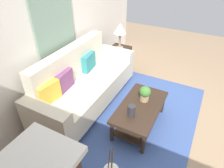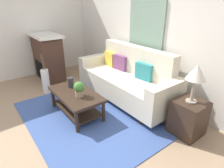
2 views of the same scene
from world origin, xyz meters
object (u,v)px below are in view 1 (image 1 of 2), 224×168
(tabletop_vase, at_px, (131,111))
(side_table, at_px, (119,59))
(couch, at_px, (84,84))
(coffee_table, at_px, (140,111))
(potted_plant_tabletop, at_px, (145,93))
(table_lamp, at_px, (120,29))
(throw_pillow_plum, at_px, (64,81))
(throw_pillow_teal, at_px, (88,62))
(throw_pillow_mustard, at_px, (49,92))
(framed_painting, at_px, (55,23))

(tabletop_vase, height_order, side_table, tabletop_vase)
(couch, bearing_deg, tabletop_vase, -108.31)
(coffee_table, height_order, potted_plant_tabletop, potted_plant_tabletop)
(potted_plant_tabletop, height_order, table_lamp, table_lamp)
(throw_pillow_plum, bearing_deg, throw_pillow_teal, 0.00)
(couch, distance_m, throw_pillow_mustard, 0.77)
(throw_pillow_teal, bearing_deg, throw_pillow_plum, 180.00)
(coffee_table, xyz_separation_m, table_lamp, (1.52, 1.10, 0.68))
(couch, bearing_deg, throw_pillow_teal, 19.32)
(tabletop_vase, distance_m, framed_painting, 1.84)
(throw_pillow_teal, height_order, side_table, throw_pillow_teal)
(throw_pillow_plum, height_order, tabletop_vase, throw_pillow_plum)
(throw_pillow_plum, distance_m, potted_plant_tabletop, 1.32)
(coffee_table, height_order, tabletop_vase, tabletop_vase)
(throw_pillow_teal, relative_size, coffee_table, 0.33)
(coffee_table, xyz_separation_m, framed_painting, (0.08, 1.58, 1.16))
(potted_plant_tabletop, relative_size, table_lamp, 0.46)
(coffee_table, bearing_deg, side_table, 35.88)
(coffee_table, bearing_deg, table_lamp, 35.88)
(couch, height_order, throw_pillow_teal, couch)
(tabletop_vase, xyz_separation_m, potted_plant_tabletop, (0.43, -0.05, 0.05))
(throw_pillow_mustard, xyz_separation_m, throw_pillow_plum, (0.36, 0.00, 0.00))
(potted_plant_tabletop, distance_m, table_lamp, 1.81)
(framed_painting, bearing_deg, throw_pillow_teal, -43.66)
(couch, relative_size, throw_pillow_teal, 6.34)
(throw_pillow_plum, distance_m, framed_painting, 0.94)
(throw_pillow_plum, bearing_deg, potted_plant_tabletop, -70.86)
(throw_pillow_teal, distance_m, side_table, 1.16)
(throw_pillow_plum, distance_m, coffee_table, 1.32)
(tabletop_vase, bearing_deg, potted_plant_tabletop, -6.32)
(throw_pillow_mustard, bearing_deg, tabletop_vase, -73.16)
(side_table, distance_m, framed_painting, 1.93)
(potted_plant_tabletop, bearing_deg, couch, 93.76)
(throw_pillow_plum, relative_size, coffee_table, 0.33)
(couch, height_order, table_lamp, table_lamp)
(table_lamp, distance_m, framed_painting, 1.59)
(side_table, xyz_separation_m, framed_painting, (-1.44, 0.48, 1.20))
(coffee_table, distance_m, potted_plant_tabletop, 0.30)
(framed_painting, bearing_deg, table_lamp, -18.30)
(tabletop_vase, relative_size, potted_plant_tabletop, 0.71)
(throw_pillow_mustard, relative_size, throw_pillow_teal, 1.00)
(throw_pillow_plum, height_order, framed_painting, framed_painting)
(coffee_table, bearing_deg, tabletop_vase, 170.88)
(potted_plant_tabletop, bearing_deg, framed_painting, 92.65)
(couch, distance_m, framed_painting, 1.14)
(potted_plant_tabletop, relative_size, framed_painting, 0.29)
(potted_plant_tabletop, bearing_deg, coffee_table, 178.62)
(table_lamp, bearing_deg, throw_pillow_mustard, 176.40)
(couch, distance_m, throw_pillow_teal, 0.45)
(throw_pillow_mustard, height_order, coffee_table, throw_pillow_mustard)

